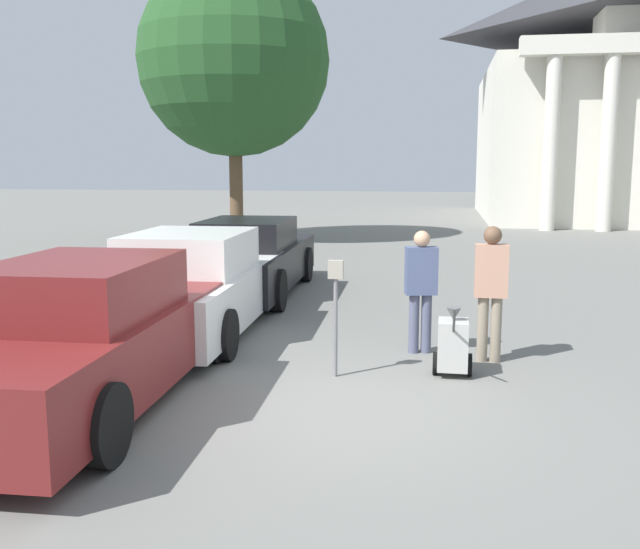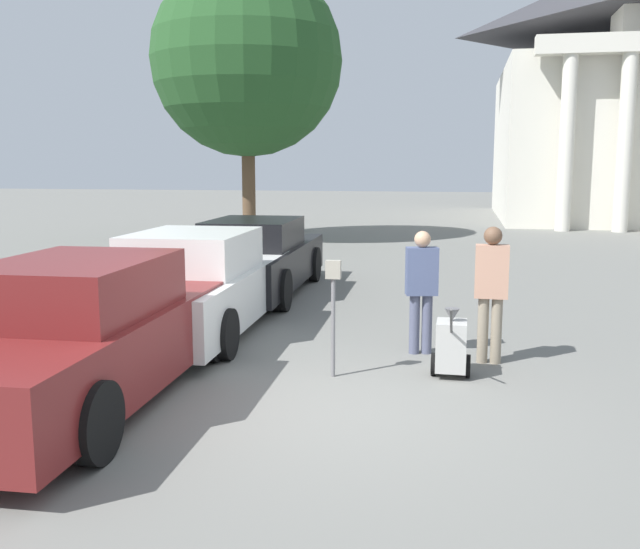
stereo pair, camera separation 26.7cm
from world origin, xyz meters
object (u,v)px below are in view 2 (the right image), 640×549
person_worker (422,285)px  equipment_cart (451,345)px  parked_car_black (256,259)px  person_supervisor (491,286)px  parked_car_maroon (87,334)px  church (620,78)px  parked_car_white (197,285)px  parking_meter (333,297)px

person_worker → equipment_cart: person_worker is taller
parked_car_black → person_worker: size_ratio=3.18×
person_supervisor → equipment_cart: bearing=57.3°
parked_car_maroon → church: (10.92, 28.52, 5.67)m
parked_car_maroon → church: size_ratio=0.20×
church → parked_car_maroon: bearing=-111.0°
parked_car_white → parked_car_black: 3.24m
church → equipment_cart: bearing=-104.7°
parked_car_white → equipment_cart: parked_car_white is taller
parked_car_black → parking_meter: bearing=-66.6°
parked_car_white → person_worker: size_ratio=3.06×
parked_car_maroon → parking_meter: size_ratio=3.73×
parked_car_black → equipment_cart: (3.88, -4.93, -0.31)m
parked_car_white → person_supervisor: bearing=-14.8°
parking_meter → person_worker: size_ratio=0.85×
parked_car_white → parking_meter: bearing=-40.5°
parked_car_white → equipment_cart: 4.25m
parked_car_black → person_supervisor: person_supervisor is taller
parking_meter → church: 28.97m
person_supervisor → parking_meter: bearing=29.1°
person_supervisor → church: size_ratio=0.07×
parking_meter → church: church is taller
equipment_cart → parked_car_maroon: bearing=-156.8°
parked_car_maroon → equipment_cart: (3.88, 1.62, -0.34)m
parked_car_black → person_supervisor: bearing=-46.1°
person_worker → equipment_cart: (0.42, -1.00, -0.57)m
parked_car_white → parking_meter: 3.18m
parked_car_white → parking_meter: (2.48, -1.97, 0.28)m
parking_meter → person_worker: 1.62m
parked_car_black → equipment_cart: size_ratio=5.35×
equipment_cart → person_worker: bearing=113.4°
parked_car_maroon → parked_car_white: size_ratio=1.04×
parking_meter → person_supervisor: (1.88, 0.99, 0.03)m
parked_car_white → person_worker: person_worker is taller
parked_car_maroon → parking_meter: bearing=26.5°
parking_meter → church: (8.45, 27.18, 5.41)m
person_worker → person_supervisor: (0.90, -0.30, 0.06)m
person_supervisor → equipment_cart: (-0.48, -0.70, -0.63)m
parked_car_white → parked_car_black: parked_car_white is taller
equipment_cart → parked_car_white: bearing=156.9°
parked_car_black → person_supervisor: size_ratio=3.00×
parked_car_black → person_worker: 5.24m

